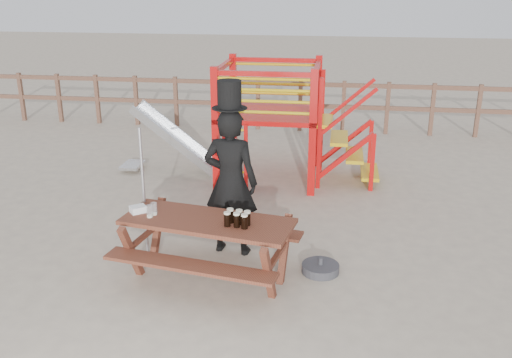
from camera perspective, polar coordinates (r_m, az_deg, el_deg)
ground at (r=7.19m, az=-3.89°, el=-9.14°), size 60.00×60.00×0.00m
back_fence at (r=13.50m, az=2.32°, el=7.98°), size 15.09×0.09×1.20m
playground_fort at (r=10.10m, az=0.94°, el=5.97°), size 4.71×1.84×2.10m
picnic_table at (r=6.81m, az=-4.81°, el=-6.27°), size 2.20×1.70×0.77m
man_with_hat at (r=7.27m, az=-2.55°, el=0.04°), size 0.75×0.54×2.28m
metal_pole at (r=7.27m, az=-11.15°, el=-1.57°), size 0.04×0.04×1.74m
parasol_base at (r=7.16m, az=6.45°, el=-8.86°), size 0.46×0.46×0.20m
paper_bag at (r=6.99m, az=-11.71°, el=-2.97°), size 0.23×0.22×0.08m
stout_pints at (r=6.48m, az=-1.86°, el=-3.96°), size 0.30×0.21×0.17m
empty_glasses at (r=6.85m, az=-10.38°, el=-3.11°), size 0.10×0.16×0.15m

